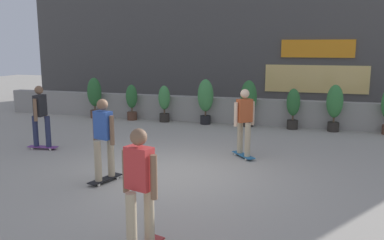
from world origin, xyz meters
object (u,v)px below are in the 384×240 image
Objects in this scene: potted_plant_0 at (94,95)px; potted_plant_6 at (335,104)px; potted_plant_5 at (293,106)px; potted_plant_4 at (249,100)px; potted_plant_2 at (164,102)px; skater_by_wall_right at (104,137)px; skater_far_left at (244,120)px; skater_far_right at (41,114)px; potted_plant_3 at (206,98)px; skater_by_wall_left at (140,185)px; potted_plant_1 at (132,100)px.

potted_plant_6 is at bearing -0.00° from potted_plant_0.
potted_plant_0 is at bearing 180.00° from potted_plant_5.
potted_plant_4 reaches higher than potted_plant_0.
skater_by_wall_right is at bearing -79.83° from potted_plant_2.
skater_by_wall_right is at bearing -132.30° from skater_far_left.
skater_far_right reaches higher than potted_plant_2.
potted_plant_4 is at bearing 44.27° from skater_far_right.
potted_plant_0 is 0.90× the size of skater_by_wall_right.
skater_far_left reaches higher than potted_plant_6.
skater_by_wall_right is at bearing -106.00° from potted_plant_4.
skater_by_wall_left reaches higher than potted_plant_3.
potted_plant_0 reaches higher than potted_plant_2.
potted_plant_5 is at bearing -0.00° from potted_plant_1.
potted_plant_6 is at bearing 31.71° from skater_far_right.
potted_plant_5 is at bearing 36.67° from skater_far_right.
skater_by_wall_left is (-0.01, -8.93, 0.02)m from potted_plant_4.
potted_plant_5 is at bearing 0.00° from potted_plant_4.
skater_far_left is (5.26, 0.73, 0.00)m from skater_far_right.
potted_plant_1 is 0.77× the size of skater_by_wall_left.
potted_plant_6 is 0.89× the size of skater_far_left.
potted_plant_0 is 1.17× the size of potted_plant_1.
potted_plant_2 is 0.77× the size of skater_by_wall_right.
potted_plant_0 is 1.54m from potted_plant_1.
skater_by_wall_right reaches higher than potted_plant_2.
potted_plant_4 is 1.05× the size of potted_plant_6.
potted_plant_3 is 5.67m from skater_far_right.
potted_plant_3 is 0.93× the size of skater_by_wall_left.
potted_plant_1 is 0.83× the size of potted_plant_4.
potted_plant_6 is 0.89× the size of skater_by_wall_right.
potted_plant_5 is 0.79× the size of skater_by_wall_left.
potted_plant_6 is at bearing 72.81° from skater_by_wall_left.
skater_far_left reaches higher than potted_plant_2.
skater_by_wall_right is at bearing 127.53° from skater_by_wall_left.
potted_plant_1 is at bearing 180.00° from potted_plant_2.
potted_plant_2 is 1.55m from potted_plant_3.
skater_by_wall_right is at bearing -58.54° from potted_plant_0.
skater_far_left reaches higher than potted_plant_5.
potted_plant_6 is at bearing 0.00° from potted_plant_4.
potted_plant_2 reaches higher than potted_plant_1.
potted_plant_3 is at bearing 54.95° from skater_far_right.
potted_plant_0 is at bearing 180.00° from potted_plant_4.
potted_plant_4 is 6.78m from skater_by_wall_right.
skater_far_left is (-2.24, -3.91, 0.07)m from potted_plant_6.
skater_far_left is (0.51, -3.91, 0.02)m from potted_plant_4.
skater_far_right is at bearing -143.33° from potted_plant_5.
potted_plant_5 reaches higher than potted_plant_1.
potted_plant_2 is 0.77× the size of skater_by_wall_left.
skater_by_wall_right is (-1.86, 2.42, 0.00)m from skater_by_wall_left.
skater_far_right is at bearing -95.40° from potted_plant_1.
skater_far_right is 5.31m from skater_far_left.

